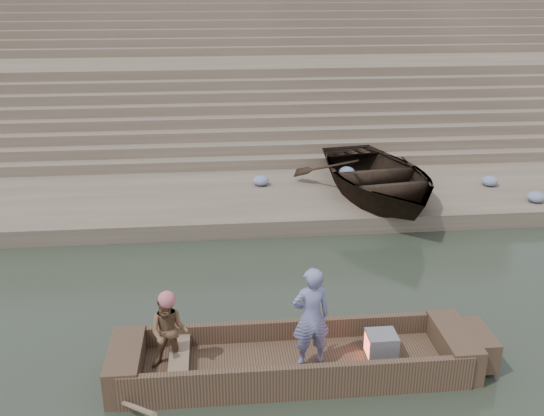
{
  "coord_description": "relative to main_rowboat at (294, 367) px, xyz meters",
  "views": [
    {
      "loc": [
        -1.16,
        -6.96,
        5.85
      ],
      "look_at": [
        -0.07,
        4.36,
        1.4
      ],
      "focal_mm": 40.1,
      "sensor_mm": 36.0,
      "label": 1
    }
  ],
  "objects": [
    {
      "name": "ground",
      "position": [
        0.07,
        -0.86,
        -0.11
      ],
      "size": [
        120.0,
        120.0,
        0.0
      ],
      "primitive_type": "plane",
      "color": "#293527",
      "rests_on": "ground"
    },
    {
      "name": "lower_landing",
      "position": [
        0.07,
        7.14,
        0.09
      ],
      "size": [
        32.0,
        4.0,
        0.4
      ],
      "primitive_type": "cube",
      "color": "gray",
      "rests_on": "ground"
    },
    {
      "name": "mid_landing",
      "position": [
        0.07,
        14.64,
        1.29
      ],
      "size": [
        32.0,
        3.0,
        2.8
      ],
      "primitive_type": "cube",
      "color": "gray",
      "rests_on": "ground"
    },
    {
      "name": "upper_landing",
      "position": [
        0.07,
        21.64,
        2.49
      ],
      "size": [
        32.0,
        3.0,
        5.2
      ],
      "primitive_type": "cube",
      "color": "gray",
      "rests_on": "ground"
    },
    {
      "name": "ghat_steps",
      "position": [
        0.07,
        16.33,
        1.69
      ],
      "size": [
        32.0,
        11.0,
        5.2
      ],
      "color": "gray",
      "rests_on": "ground"
    },
    {
      "name": "main_rowboat",
      "position": [
        0.0,
        0.0,
        0.0
      ],
      "size": [
        5.0,
        1.3,
        0.22
      ],
      "primitive_type": "cube",
      "color": "brown",
      "rests_on": "ground"
    },
    {
      "name": "rowboat_trim",
      "position": [
        0.21,
        -0.01,
        0.2
      ],
      "size": [
        6.04,
        2.63,
        1.9
      ],
      "color": "brown",
      "rests_on": "ground"
    },
    {
      "name": "standing_man",
      "position": [
        0.24,
        -0.07,
        0.92
      ],
      "size": [
        0.64,
        0.46,
        1.63
      ],
      "primitive_type": "imported",
      "rotation": [
        0.0,
        0.0,
        3.27
      ],
      "color": "navy",
      "rests_on": "main_rowboat"
    },
    {
      "name": "rowing_man",
      "position": [
        -1.88,
        0.04,
        0.72
      ],
      "size": [
        0.65,
        0.54,
        1.23
      ],
      "primitive_type": "imported",
      "rotation": [
        0.0,
        0.0,
        -0.13
      ],
      "color": "#256F3F",
      "rests_on": "main_rowboat"
    },
    {
      "name": "television",
      "position": [
        1.36,
        0.0,
        0.31
      ],
      "size": [
        0.46,
        0.42,
        0.4
      ],
      "color": "slate",
      "rests_on": "main_rowboat"
    },
    {
      "name": "beached_rowboat",
      "position": [
        3.05,
        6.66,
        0.81
      ],
      "size": [
        4.28,
        5.5,
        1.04
      ],
      "primitive_type": "imported",
      "rotation": [
        0.0,
        0.0,
        0.14
      ],
      "color": "#2D2116",
      "rests_on": "lower_landing"
    },
    {
      "name": "cloth_bundles",
      "position": [
        1.44,
        7.5,
        0.42
      ],
      "size": [
        16.12,
        3.0,
        0.26
      ],
      "color": "#3F5999",
      "rests_on": "lower_landing"
    }
  ]
}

